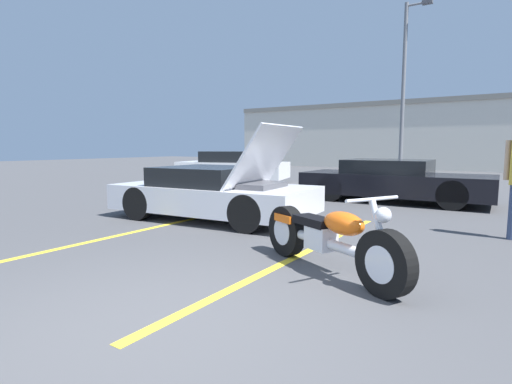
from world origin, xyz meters
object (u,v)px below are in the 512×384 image
Objects in this scene: show_car_hood_open at (215,193)px; parked_car_left_row at (232,167)px; light_pole at (405,83)px; motorcycle at (328,239)px; parked_car_mid_row at (393,181)px.

show_car_hood_open is 0.89× the size of parked_car_left_row.
light_pole is 16.48m from motorcycle.
show_car_hood_open reaches higher than motorcycle.
parked_car_left_row is (-7.99, 8.85, 0.21)m from motorcycle.
show_car_hood_open is 5.21m from parked_car_mid_row.
light_pole is 10.05m from parked_car_mid_row.
parked_car_left_row is at bearing -126.59° from light_pole.
motorcycle is 3.90m from show_car_hood_open.
motorcycle is at bearing -79.57° from light_pole.
parked_car_mid_row is (2.37, 4.64, 0.02)m from show_car_hood_open.
light_pole is at bearing 127.93° from motorcycle.
show_car_hood_open is (-0.45, -13.71, -3.89)m from light_pole.
show_car_hood_open is at bearing -70.59° from parked_car_left_row.
show_car_hood_open reaches higher than parked_car_mid_row.
parked_car_left_row is at bearing 161.00° from parked_car_mid_row.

